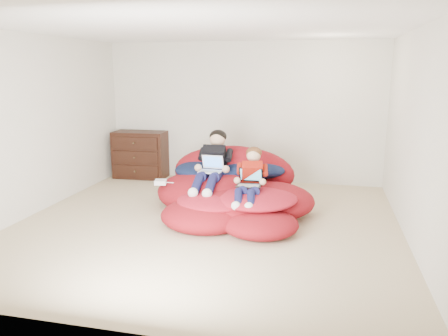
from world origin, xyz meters
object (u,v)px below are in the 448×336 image
dresser (140,155)px  laptop_black (250,181)px  laptop_white (211,167)px  beanbag_pile (231,191)px  younger_boy (251,176)px  older_boy (213,161)px

dresser → laptop_black: (2.43, -1.95, 0.12)m
laptop_white → laptop_black: 0.72m
beanbag_pile → laptop_white: (-0.28, -0.07, 0.36)m
younger_boy → laptop_white: size_ratio=3.10×
dresser → older_boy: (1.81, -1.51, 0.27)m
beanbag_pile → younger_boy: size_ratio=2.36×
dresser → younger_boy: bearing=-37.9°
beanbag_pile → younger_boy: younger_boy is taller
dresser → older_boy: older_boy is taller
younger_boy → beanbag_pile: bearing=133.0°
dresser → laptop_black: size_ratio=3.06×
dresser → older_boy: size_ratio=0.83×
dresser → beanbag_pile: (2.09, -1.53, -0.17)m
beanbag_pile → older_boy: bearing=176.6°
younger_boy → laptop_white: (-0.62, 0.30, 0.02)m
beanbag_pile → laptop_white: beanbag_pile is taller
younger_boy → laptop_white: 0.69m
older_boy → dresser: bearing=140.2°
older_boy → laptop_white: bearing=-90.0°
younger_boy → dresser: bearing=142.1°
beanbag_pile → younger_boy: (0.34, -0.37, 0.34)m
younger_boy → laptop_black: (0.00, -0.06, -0.05)m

